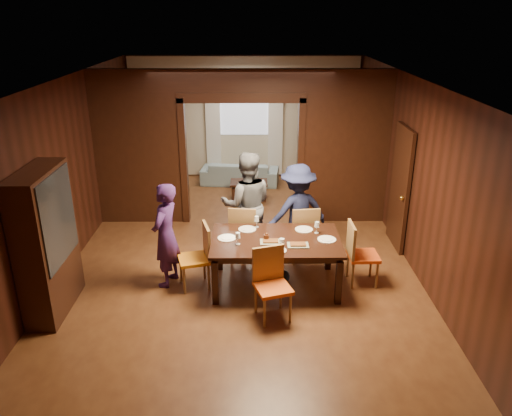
{
  "coord_description": "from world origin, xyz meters",
  "views": [
    {
      "loc": [
        0.2,
        -7.46,
        3.86
      ],
      "look_at": [
        0.25,
        -0.4,
        1.05
      ],
      "focal_mm": 35.0,
      "sensor_mm": 36.0,
      "label": 1
    }
  ],
  "objects_px": {
    "chair_far_l": "(244,232)",
    "chair_far_r": "(303,232)",
    "person_purple": "(166,235)",
    "chair_right": "(363,254)",
    "coffee_table": "(249,190)",
    "person_grey": "(247,205)",
    "sofa": "(240,173)",
    "dining_table": "(276,262)",
    "person_navy": "(297,212)",
    "chair_left": "(194,257)",
    "chair_near": "(273,286)",
    "hutch": "(46,243)"
  },
  "relations": [
    {
      "from": "chair_far_l",
      "to": "chair_far_r",
      "type": "relative_size",
      "value": 1.0
    },
    {
      "from": "person_purple",
      "to": "chair_right",
      "type": "distance_m",
      "value": 2.94
    },
    {
      "from": "coffee_table",
      "to": "chair_far_r",
      "type": "xyz_separation_m",
      "value": [
        0.9,
        -2.84,
        0.28
      ]
    },
    {
      "from": "person_grey",
      "to": "sofa",
      "type": "height_order",
      "value": "person_grey"
    },
    {
      "from": "dining_table",
      "to": "chair_far_l",
      "type": "bearing_deg",
      "value": 118.99
    },
    {
      "from": "dining_table",
      "to": "person_grey",
      "type": "bearing_deg",
      "value": 112.26
    },
    {
      "from": "person_navy",
      "to": "chair_left",
      "type": "distance_m",
      "value": 1.9
    },
    {
      "from": "person_navy",
      "to": "chair_left",
      "type": "xyz_separation_m",
      "value": [
        -1.6,
        -0.98,
        -0.32
      ]
    },
    {
      "from": "dining_table",
      "to": "chair_far_l",
      "type": "height_order",
      "value": "chair_far_l"
    },
    {
      "from": "chair_left",
      "to": "person_purple",
      "type": "bearing_deg",
      "value": -118.83
    },
    {
      "from": "person_navy",
      "to": "coffee_table",
      "type": "distance_m",
      "value": 2.91
    },
    {
      "from": "chair_far_r",
      "to": "chair_near",
      "type": "relative_size",
      "value": 1.0
    },
    {
      "from": "chair_far_l",
      "to": "sofa",
      "type": "bearing_deg",
      "value": -81.64
    },
    {
      "from": "chair_left",
      "to": "person_grey",
      "type": "bearing_deg",
      "value": 128.84
    },
    {
      "from": "sofa",
      "to": "chair_left",
      "type": "distance_m",
      "value": 4.81
    },
    {
      "from": "person_grey",
      "to": "chair_left",
      "type": "xyz_separation_m",
      "value": [
        -0.77,
        -1.07,
        -0.4
      ]
    },
    {
      "from": "chair_left",
      "to": "chair_far_r",
      "type": "bearing_deg",
      "value": 101.73
    },
    {
      "from": "person_purple",
      "to": "chair_far_l",
      "type": "bearing_deg",
      "value": 141.78
    },
    {
      "from": "person_navy",
      "to": "coffee_table",
      "type": "height_order",
      "value": "person_navy"
    },
    {
      "from": "person_purple",
      "to": "sofa",
      "type": "relative_size",
      "value": 0.88
    },
    {
      "from": "chair_left",
      "to": "chair_near",
      "type": "bearing_deg",
      "value": 38.35
    },
    {
      "from": "coffee_table",
      "to": "chair_far_r",
      "type": "height_order",
      "value": "chair_far_r"
    },
    {
      "from": "sofa",
      "to": "chair_far_r",
      "type": "relative_size",
      "value": 1.86
    },
    {
      "from": "person_grey",
      "to": "coffee_table",
      "type": "height_order",
      "value": "person_grey"
    },
    {
      "from": "person_purple",
      "to": "coffee_table",
      "type": "xyz_separation_m",
      "value": [
        1.19,
        3.61,
        -0.59
      ]
    },
    {
      "from": "chair_far_l",
      "to": "hutch",
      "type": "bearing_deg",
      "value": 35.68
    },
    {
      "from": "person_purple",
      "to": "chair_far_r",
      "type": "bearing_deg",
      "value": 126.8
    },
    {
      "from": "person_navy",
      "to": "dining_table",
      "type": "distance_m",
      "value": 1.12
    },
    {
      "from": "person_grey",
      "to": "chair_near",
      "type": "distance_m",
      "value": 1.98
    },
    {
      "from": "chair_far_r",
      "to": "coffee_table",
      "type": "bearing_deg",
      "value": -79.27
    },
    {
      "from": "person_purple",
      "to": "chair_left",
      "type": "height_order",
      "value": "person_purple"
    },
    {
      "from": "dining_table",
      "to": "chair_far_l",
      "type": "distance_m",
      "value": 1.0
    },
    {
      "from": "sofa",
      "to": "chair_right",
      "type": "bearing_deg",
      "value": 118.87
    },
    {
      "from": "coffee_table",
      "to": "chair_near",
      "type": "height_order",
      "value": "chair_near"
    },
    {
      "from": "person_purple",
      "to": "person_navy",
      "type": "xyz_separation_m",
      "value": [
        2.0,
        0.88,
        0.01
      ]
    },
    {
      "from": "person_navy",
      "to": "chair_right",
      "type": "height_order",
      "value": "person_navy"
    },
    {
      "from": "person_grey",
      "to": "dining_table",
      "type": "relative_size",
      "value": 0.95
    },
    {
      "from": "chair_left",
      "to": "hutch",
      "type": "height_order",
      "value": "hutch"
    },
    {
      "from": "person_grey",
      "to": "chair_far_l",
      "type": "bearing_deg",
      "value": 72.17
    },
    {
      "from": "chair_left",
      "to": "person_navy",
      "type": "bearing_deg",
      "value": 106.04
    },
    {
      "from": "chair_right",
      "to": "coffee_table",
      "type": "bearing_deg",
      "value": 24.04
    },
    {
      "from": "chair_far_r",
      "to": "chair_far_l",
      "type": "bearing_deg",
      "value": -8.42
    },
    {
      "from": "sofa",
      "to": "hutch",
      "type": "xyz_separation_m",
      "value": [
        -2.43,
        -5.35,
        0.74
      ]
    },
    {
      "from": "sofa",
      "to": "chair_near",
      "type": "distance_m",
      "value": 5.64
    },
    {
      "from": "hutch",
      "to": "coffee_table",
      "type": "bearing_deg",
      "value": 58.29
    },
    {
      "from": "sofa",
      "to": "chair_far_l",
      "type": "xyz_separation_m",
      "value": [
        0.16,
        -3.88,
        0.22
      ]
    },
    {
      "from": "chair_left",
      "to": "chair_far_l",
      "type": "relative_size",
      "value": 1.0
    },
    {
      "from": "hutch",
      "to": "chair_far_r",
      "type": "bearing_deg",
      "value": 22.11
    },
    {
      "from": "person_navy",
      "to": "chair_far_r",
      "type": "relative_size",
      "value": 1.65
    },
    {
      "from": "sofa",
      "to": "chair_near",
      "type": "height_order",
      "value": "chair_near"
    }
  ]
}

